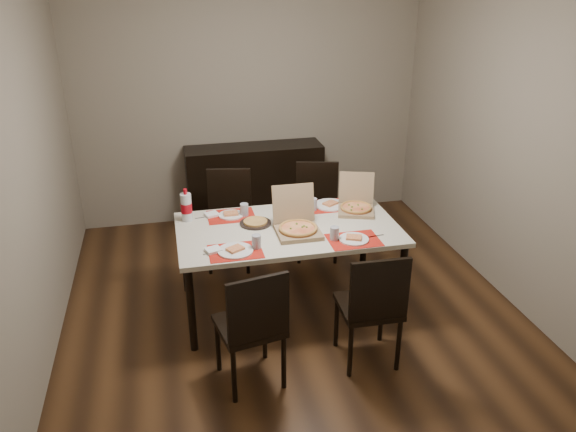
% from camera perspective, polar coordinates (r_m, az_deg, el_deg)
% --- Properties ---
extents(ground, '(3.80, 4.00, 0.02)m').
position_cam_1_polar(ground, '(4.97, 0.23, -9.04)').
color(ground, '#462A15').
rests_on(ground, ground).
extents(room_walls, '(3.84, 4.02, 2.62)m').
position_cam_1_polar(room_walls, '(4.68, -0.95, 12.13)').
color(room_walls, gray).
rests_on(room_walls, ground).
extents(sideboard, '(1.50, 0.40, 0.90)m').
position_cam_1_polar(sideboard, '(6.32, -3.39, 3.17)').
color(sideboard, black).
rests_on(sideboard, ground).
extents(dining_table, '(1.80, 1.00, 0.75)m').
position_cam_1_polar(dining_table, '(4.61, 0.00, -1.89)').
color(dining_table, beige).
rests_on(dining_table, ground).
extents(chair_near_left, '(0.49, 0.49, 0.93)m').
position_cam_1_polar(chair_near_left, '(3.83, -3.61, -10.90)').
color(chair_near_left, black).
rests_on(chair_near_left, ground).
extents(chair_near_right, '(0.43, 0.43, 0.93)m').
position_cam_1_polar(chair_near_right, '(4.06, 8.55, -8.90)').
color(chair_near_right, black).
rests_on(chair_near_right, ground).
extents(chair_far_left, '(0.49, 0.49, 0.93)m').
position_cam_1_polar(chair_far_left, '(5.45, -6.00, 0.21)').
color(chair_far_left, black).
rests_on(chair_far_left, ground).
extents(chair_far_right, '(0.50, 0.50, 0.93)m').
position_cam_1_polar(chair_far_right, '(5.61, 2.97, 1.06)').
color(chair_far_right, black).
rests_on(chair_far_right, ground).
extents(setting_near_left, '(0.44, 0.30, 0.11)m').
position_cam_1_polar(setting_near_left, '(4.22, -5.09, -3.31)').
color(setting_near_left, red).
rests_on(setting_near_left, dining_table).
extents(setting_near_right, '(0.46, 0.30, 0.11)m').
position_cam_1_polar(setting_near_right, '(4.39, 6.15, -2.19)').
color(setting_near_right, red).
rests_on(setting_near_right, dining_table).
extents(setting_far_left, '(0.51, 0.30, 0.11)m').
position_cam_1_polar(setting_far_left, '(4.80, -5.68, 0.25)').
color(setting_far_left, red).
rests_on(setting_far_left, dining_table).
extents(setting_far_right, '(0.46, 0.30, 0.11)m').
position_cam_1_polar(setting_far_right, '(4.97, 3.91, 1.14)').
color(setting_far_right, red).
rests_on(setting_far_right, dining_table).
extents(napkin_loose, '(0.16, 0.16, 0.02)m').
position_cam_1_polar(napkin_loose, '(4.56, -0.06, -1.15)').
color(napkin_loose, white).
rests_on(napkin_loose, dining_table).
extents(pizza_box_center, '(0.35, 0.38, 0.35)m').
position_cam_1_polar(pizza_box_center, '(4.48, 0.94, -0.99)').
color(pizza_box_center, '#8B7150').
rests_on(pizza_box_center, dining_table).
extents(pizza_box_right, '(0.39, 0.42, 0.31)m').
position_cam_1_polar(pizza_box_right, '(4.91, 6.92, 1.11)').
color(pizza_box_right, '#8B7150').
rests_on(pizza_box_right, dining_table).
extents(faina_plate, '(0.26, 0.26, 0.03)m').
position_cam_1_polar(faina_plate, '(4.64, -3.32, -0.67)').
color(faina_plate, black).
rests_on(faina_plate, dining_table).
extents(dip_bowl, '(0.14, 0.14, 0.03)m').
position_cam_1_polar(dip_bowl, '(4.79, 0.41, 0.21)').
color(dip_bowl, white).
rests_on(dip_bowl, dining_table).
extents(soda_bottle, '(0.09, 0.09, 0.28)m').
position_cam_1_polar(soda_bottle, '(4.74, -10.29, 0.89)').
color(soda_bottle, silver).
rests_on(soda_bottle, dining_table).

